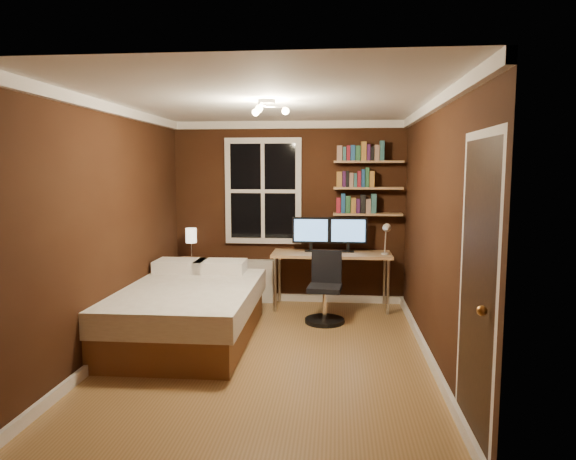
# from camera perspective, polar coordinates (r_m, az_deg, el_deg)

# --- Properties ---
(floor) EXTENTS (4.20, 4.20, 0.00)m
(floor) POSITION_cam_1_polar(r_m,az_deg,el_deg) (5.35, -2.10, -13.48)
(floor) COLOR brown
(floor) RESTS_ON ground
(wall_back) EXTENTS (3.20, 0.04, 2.50)m
(wall_back) POSITION_cam_1_polar(r_m,az_deg,el_deg) (7.13, 0.06, 1.93)
(wall_back) COLOR black
(wall_back) RESTS_ON ground
(wall_left) EXTENTS (0.04, 4.20, 2.50)m
(wall_left) POSITION_cam_1_polar(r_m,az_deg,el_deg) (5.50, -18.92, 0.12)
(wall_left) COLOR black
(wall_left) RESTS_ON ground
(wall_right) EXTENTS (0.04, 4.20, 2.50)m
(wall_right) POSITION_cam_1_polar(r_m,az_deg,el_deg) (5.10, 15.96, -0.28)
(wall_right) COLOR black
(wall_right) RESTS_ON ground
(ceiling) EXTENTS (3.20, 4.20, 0.02)m
(ceiling) POSITION_cam_1_polar(r_m,az_deg,el_deg) (5.06, -2.23, 14.11)
(ceiling) COLOR white
(ceiling) RESTS_ON wall_back
(window) EXTENTS (1.06, 0.06, 1.46)m
(window) POSITION_cam_1_polar(r_m,az_deg,el_deg) (7.12, -2.78, 4.33)
(window) COLOR silver
(window) RESTS_ON wall_back
(door) EXTENTS (0.03, 0.82, 2.05)m
(door) POSITION_cam_1_polar(r_m,az_deg,el_deg) (3.65, 20.13, -6.78)
(door) COLOR black
(door) RESTS_ON ground
(door_knob) EXTENTS (0.06, 0.06, 0.06)m
(door_knob) POSITION_cam_1_polar(r_m,az_deg,el_deg) (3.36, 20.74, -8.39)
(door_knob) COLOR #BE853C
(door_knob) RESTS_ON door
(ceiling_fixture) EXTENTS (0.44, 0.44, 0.18)m
(ceiling_fixture) POSITION_cam_1_polar(r_m,az_deg,el_deg) (4.95, -2.38, 13.11)
(ceiling_fixture) COLOR beige
(ceiling_fixture) RESTS_ON ceiling
(bookshelf_lower) EXTENTS (0.92, 0.22, 0.03)m
(bookshelf_lower) POSITION_cam_1_polar(r_m,az_deg,el_deg) (7.00, 8.82, 1.75)
(bookshelf_lower) COLOR #9D774C
(bookshelf_lower) RESTS_ON wall_back
(books_row_lower) EXTENTS (0.48, 0.16, 0.23)m
(books_row_lower) POSITION_cam_1_polar(r_m,az_deg,el_deg) (6.99, 8.84, 2.82)
(books_row_lower) COLOR maroon
(books_row_lower) RESTS_ON bookshelf_lower
(bookshelf_middle) EXTENTS (0.92, 0.22, 0.03)m
(bookshelf_middle) POSITION_cam_1_polar(r_m,az_deg,el_deg) (6.97, 8.87, 4.62)
(bookshelf_middle) COLOR #9D774C
(bookshelf_middle) RESTS_ON wall_back
(books_row_middle) EXTENTS (0.54, 0.16, 0.23)m
(books_row_middle) POSITION_cam_1_polar(r_m,az_deg,el_deg) (6.97, 8.89, 5.69)
(books_row_middle) COLOR navy
(books_row_middle) RESTS_ON bookshelf_middle
(bookshelf_upper) EXTENTS (0.92, 0.22, 0.03)m
(bookshelf_upper) POSITION_cam_1_polar(r_m,az_deg,el_deg) (6.97, 8.92, 7.50)
(bookshelf_upper) COLOR #9D774C
(bookshelf_upper) RESTS_ON wall_back
(books_row_upper) EXTENTS (0.60, 0.16, 0.23)m
(books_row_upper) POSITION_cam_1_polar(r_m,az_deg,el_deg) (6.97, 8.94, 8.56)
(books_row_upper) COLOR #285E39
(books_row_upper) RESTS_ON bookshelf_upper
(bed) EXTENTS (1.57, 2.17, 0.73)m
(bed) POSITION_cam_1_polar(r_m,az_deg,el_deg) (5.79, -11.61, -8.77)
(bed) COLOR brown
(bed) RESTS_ON ground
(nightstand) EXTENTS (0.59, 0.59, 0.61)m
(nightstand) POSITION_cam_1_polar(r_m,az_deg,el_deg) (7.28, -10.61, -5.61)
(nightstand) COLOR brown
(nightstand) RESTS_ON ground
(bedside_lamp) EXTENTS (0.15, 0.15, 0.44)m
(bedside_lamp) POSITION_cam_1_polar(r_m,az_deg,el_deg) (7.18, -10.70, -1.53)
(bedside_lamp) COLOR #F1E5CA
(bedside_lamp) RESTS_ON nightstand
(radiator) EXTENTS (0.40, 0.14, 0.59)m
(radiator) POSITION_cam_1_polar(r_m,az_deg,el_deg) (7.22, -3.19, -5.68)
(radiator) COLOR silver
(radiator) RESTS_ON ground
(desk) EXTENTS (1.58, 0.59, 0.75)m
(desk) POSITION_cam_1_polar(r_m,az_deg,el_deg) (6.86, 4.85, -3.03)
(desk) COLOR #9D774C
(desk) RESTS_ON ground
(monitor_left) EXTENTS (0.50, 0.12, 0.46)m
(monitor_left) POSITION_cam_1_polar(r_m,az_deg,el_deg) (6.90, 2.56, -0.49)
(monitor_left) COLOR black
(monitor_left) RESTS_ON desk
(monitor_right) EXTENTS (0.50, 0.12, 0.46)m
(monitor_right) POSITION_cam_1_polar(r_m,az_deg,el_deg) (6.90, 6.70, -0.54)
(monitor_right) COLOR black
(monitor_right) RESTS_ON desk
(desk_lamp) EXTENTS (0.14, 0.32, 0.44)m
(desk_lamp) POSITION_cam_1_polar(r_m,az_deg,el_deg) (6.70, 10.83, -0.93)
(desk_lamp) COLOR silver
(desk_lamp) RESTS_ON desk
(office_chair) EXTENTS (0.48, 0.48, 0.86)m
(office_chair) POSITION_cam_1_polar(r_m,az_deg,el_deg) (6.30, 4.14, -7.39)
(office_chair) COLOR black
(office_chair) RESTS_ON ground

